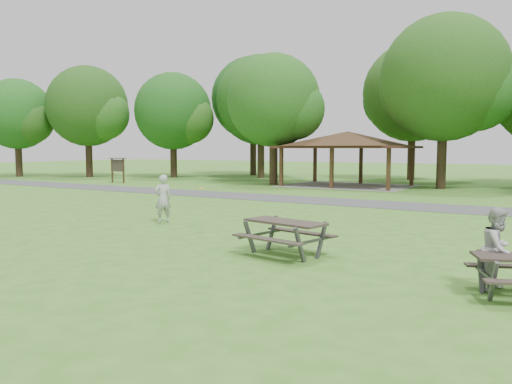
% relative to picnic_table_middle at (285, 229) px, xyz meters
% --- Properties ---
extents(ground, '(160.00, 160.00, 0.00)m').
position_rel_picnic_table_middle_xyz_m(ground, '(-3.08, -1.98, -0.64)').
color(ground, '#3C7521').
rests_on(ground, ground).
extents(asphalt_path, '(120.00, 3.20, 0.02)m').
position_rel_picnic_table_middle_xyz_m(asphalt_path, '(-3.08, 12.02, -0.63)').
color(asphalt_path, '#434345').
rests_on(asphalt_path, ground).
extents(pavilion, '(8.60, 7.01, 3.76)m').
position_rel_picnic_table_middle_xyz_m(pavilion, '(-7.08, 22.02, 2.42)').
color(pavilion, '#3E2616').
rests_on(pavilion, ground).
extents(notice_board, '(1.60, 0.30, 1.88)m').
position_rel_picnic_table_middle_xyz_m(notice_board, '(-23.08, 16.02, 0.67)').
color(notice_board, '#312012').
rests_on(notice_board, ground).
extents(tree_row_a, '(7.56, 7.20, 9.97)m').
position_rel_picnic_table_middle_xyz_m(tree_row_a, '(-30.99, 20.04, 5.51)').
color(tree_row_a, black).
rests_on(tree_row_a, ground).
extents(tree_row_b, '(7.14, 6.80, 9.28)m').
position_rel_picnic_table_middle_xyz_m(tree_row_b, '(-23.99, 23.54, 5.02)').
color(tree_row_b, black).
rests_on(tree_row_b, ground).
extents(tree_row_c, '(8.19, 7.80, 10.67)m').
position_rel_picnic_table_middle_xyz_m(tree_row_c, '(-16.98, 27.04, 5.89)').
color(tree_row_c, '#312316').
rests_on(tree_row_c, ground).
extents(tree_row_d, '(6.93, 6.60, 9.27)m').
position_rel_picnic_table_middle_xyz_m(tree_row_d, '(-11.99, 20.54, 5.13)').
color(tree_row_d, black).
rests_on(tree_row_d, ground).
extents(tree_row_e, '(8.40, 8.00, 11.02)m').
position_rel_picnic_table_middle_xyz_m(tree_row_e, '(-0.98, 23.04, 6.14)').
color(tree_row_e, black).
rests_on(tree_row_e, ground).
extents(tree_deep_a, '(8.40, 8.00, 11.38)m').
position_rel_picnic_table_middle_xyz_m(tree_deep_a, '(-19.98, 30.54, 6.49)').
color(tree_deep_a, black).
rests_on(tree_deep_a, ground).
extents(tree_deep_b, '(8.40, 8.00, 11.13)m').
position_rel_picnic_table_middle_xyz_m(tree_deep_b, '(-4.98, 31.04, 6.24)').
color(tree_deep_b, black).
rests_on(tree_deep_b, ground).
extents(tree_flank_left, '(6.72, 6.40, 8.93)m').
position_rel_picnic_table_middle_xyz_m(tree_flank_left, '(-37.00, 17.04, 4.88)').
color(tree_flank_left, black).
rests_on(tree_flank_left, ground).
extents(picnic_table_middle, '(2.28, 1.96, 0.87)m').
position_rel_picnic_table_middle_xyz_m(picnic_table_middle, '(0.00, 0.00, 0.00)').
color(picnic_table_middle, '#302723').
rests_on(picnic_table_middle, ground).
extents(frisbee_in_flight, '(0.27, 0.27, 0.02)m').
position_rel_picnic_table_middle_xyz_m(frisbee_in_flight, '(-3.99, 1.87, 0.70)').
color(frisbee_in_flight, gold).
rests_on(frisbee_in_flight, ground).
extents(frisbee_thrower, '(0.62, 0.72, 1.68)m').
position_rel_picnic_table_middle_xyz_m(frisbee_thrower, '(-6.20, 2.49, 0.20)').
color(frisbee_thrower, '#AEAEB1').
rests_on(frisbee_thrower, ground).
extents(frisbee_catcher, '(0.74, 0.86, 1.53)m').
position_rel_picnic_table_middle_xyz_m(frisbee_catcher, '(4.72, -0.56, 0.12)').
color(frisbee_catcher, '#AEAEB0').
rests_on(frisbee_catcher, ground).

